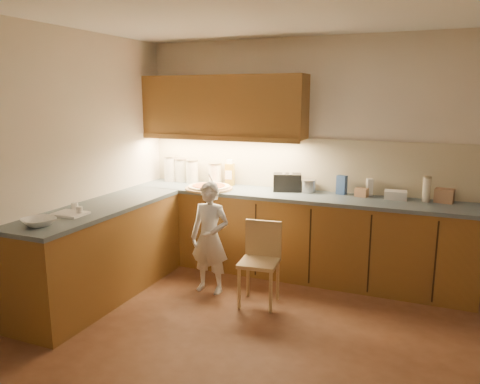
{
  "coord_description": "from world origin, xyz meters",
  "views": [
    {
      "loc": [
        1.01,
        -3.14,
        1.96
      ],
      "look_at": [
        -0.8,
        1.2,
        1.0
      ],
      "focal_mm": 35.0,
      "sensor_mm": 36.0,
      "label": 1
    }
  ],
  "objects_px": {
    "oil_jug": "(230,174)",
    "wooden_chair": "(261,257)",
    "pizza_on_board": "(209,187)",
    "child": "(210,238)",
    "toaster": "(287,182)"
  },
  "relations": [
    {
      "from": "toaster",
      "to": "wooden_chair",
      "type": "bearing_deg",
      "value": -105.0
    },
    {
      "from": "pizza_on_board",
      "to": "toaster",
      "type": "bearing_deg",
      "value": 16.83
    },
    {
      "from": "toaster",
      "to": "pizza_on_board",
      "type": "bearing_deg",
      "value": 179.65
    },
    {
      "from": "pizza_on_board",
      "to": "toaster",
      "type": "distance_m",
      "value": 0.89
    },
    {
      "from": "oil_jug",
      "to": "toaster",
      "type": "relative_size",
      "value": 0.89
    },
    {
      "from": "oil_jug",
      "to": "wooden_chair",
      "type": "bearing_deg",
      "value": -52.75
    },
    {
      "from": "oil_jug",
      "to": "toaster",
      "type": "height_order",
      "value": "oil_jug"
    },
    {
      "from": "wooden_chair",
      "to": "toaster",
      "type": "height_order",
      "value": "toaster"
    },
    {
      "from": "child",
      "to": "wooden_chair",
      "type": "bearing_deg",
      "value": -2.23
    },
    {
      "from": "pizza_on_board",
      "to": "child",
      "type": "relative_size",
      "value": 0.47
    },
    {
      "from": "toaster",
      "to": "oil_jug",
      "type": "bearing_deg",
      "value": 157.72
    },
    {
      "from": "pizza_on_board",
      "to": "oil_jug",
      "type": "relative_size",
      "value": 1.75
    },
    {
      "from": "pizza_on_board",
      "to": "oil_jug",
      "type": "height_order",
      "value": "oil_jug"
    },
    {
      "from": "toaster",
      "to": "child",
      "type": "bearing_deg",
      "value": -137.19
    },
    {
      "from": "pizza_on_board",
      "to": "oil_jug",
      "type": "distance_m",
      "value": 0.36
    }
  ]
}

